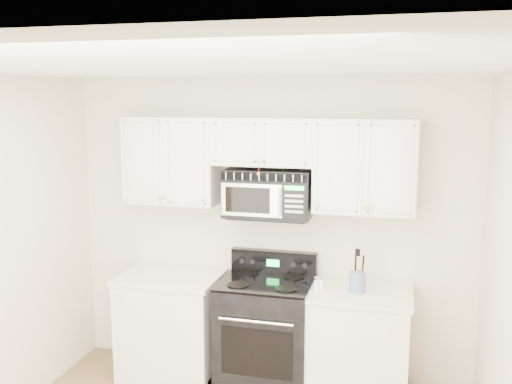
% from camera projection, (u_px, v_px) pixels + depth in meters
% --- Properties ---
extents(room, '(3.51, 3.51, 2.61)m').
position_uv_depth(room, '(199.00, 296.00, 3.30)').
color(room, brown).
rests_on(room, ground).
extents(base_cabinet_left, '(0.86, 0.65, 0.92)m').
position_uv_depth(base_cabinet_left, '(172.00, 328.00, 5.01)').
color(base_cabinet_left, white).
rests_on(base_cabinet_left, ground).
extents(base_cabinet_right, '(0.86, 0.65, 0.92)m').
position_uv_depth(base_cabinet_right, '(356.00, 348.00, 4.61)').
color(base_cabinet_right, white).
rests_on(base_cabinet_right, ground).
extents(range, '(0.76, 0.69, 1.12)m').
position_uv_depth(range, '(266.00, 332.00, 4.78)').
color(range, black).
rests_on(range, ground).
extents(upper_cabinets, '(2.44, 0.37, 0.75)m').
position_uv_depth(upper_cabinets, '(265.00, 159.00, 4.70)').
color(upper_cabinets, white).
rests_on(upper_cabinets, ground).
extents(microwave, '(0.72, 0.41, 0.40)m').
position_uv_depth(microwave, '(268.00, 193.00, 4.72)').
color(microwave, black).
rests_on(microwave, ground).
extents(utensil_crock, '(0.13, 0.13, 0.35)m').
position_uv_depth(utensil_crock, '(357.00, 281.00, 4.47)').
color(utensil_crock, slate).
rests_on(utensil_crock, base_cabinet_right).
extents(shaker_salt, '(0.04, 0.04, 0.10)m').
position_uv_depth(shaker_salt, '(321.00, 284.00, 4.52)').
color(shaker_salt, silver).
rests_on(shaker_salt, base_cabinet_right).
extents(shaker_pepper, '(0.04, 0.04, 0.11)m').
position_uv_depth(shaker_pepper, '(317.00, 284.00, 4.52)').
color(shaker_pepper, silver).
rests_on(shaker_pepper, base_cabinet_right).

